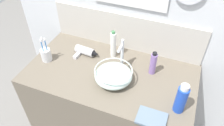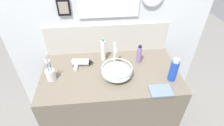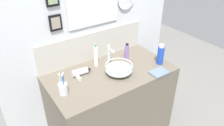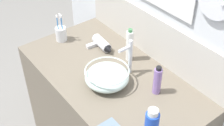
% 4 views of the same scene
% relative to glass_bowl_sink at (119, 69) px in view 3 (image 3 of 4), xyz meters
% --- Properties ---
extents(vanity_counter, '(1.23, 0.66, 0.83)m').
position_rel_glass_bowl_sink_xyz_m(vanity_counter, '(-0.05, 0.06, -0.47)').
color(vanity_counter, '#6B6051').
rests_on(vanity_counter, ground).
extents(back_panel, '(1.98, 0.10, 2.53)m').
position_rel_glass_bowl_sink_xyz_m(back_panel, '(-0.05, 0.42, 0.38)').
color(back_panel, silver).
rests_on(back_panel, ground).
extents(glass_bowl_sink, '(0.26, 0.26, 0.10)m').
position_rel_glass_bowl_sink_xyz_m(glass_bowl_sink, '(0.00, 0.00, 0.00)').
color(glass_bowl_sink, silver).
rests_on(glass_bowl_sink, vanity_counter).
extents(faucet, '(0.02, 0.10, 0.24)m').
position_rel_glass_bowl_sink_xyz_m(faucet, '(-0.00, 0.16, 0.08)').
color(faucet, silver).
rests_on(faucet, vanity_counter).
extents(hair_drier, '(0.20, 0.13, 0.06)m').
position_rel_glass_bowl_sink_xyz_m(hair_drier, '(-0.31, 0.19, -0.02)').
color(hair_drier, silver).
rests_on(hair_drier, vanity_counter).
extents(toothbrush_cup, '(0.08, 0.08, 0.21)m').
position_rel_glass_bowl_sink_xyz_m(toothbrush_cup, '(-0.56, 0.02, -0.00)').
color(toothbrush_cup, silver).
rests_on(toothbrush_cup, vanity_counter).
extents(soap_dispenser, '(0.05, 0.05, 0.19)m').
position_rel_glass_bowl_sink_xyz_m(soap_dispenser, '(0.23, 0.18, 0.03)').
color(soap_dispenser, '#8C6BB2').
rests_on(soap_dispenser, vanity_counter).
extents(spray_bottle, '(0.07, 0.07, 0.22)m').
position_rel_glass_bowl_sink_xyz_m(spray_bottle, '(0.46, -0.08, 0.05)').
color(spray_bottle, blue).
rests_on(spray_bottle, vanity_counter).
extents(shampoo_bottle, '(0.04, 0.04, 0.23)m').
position_rel_glass_bowl_sink_xyz_m(shampoo_bottle, '(-0.10, 0.25, 0.05)').
color(shampoo_bottle, white).
rests_on(shampoo_bottle, vanity_counter).
extents(hand_towel, '(0.18, 0.13, 0.02)m').
position_rel_glass_bowl_sink_xyz_m(hand_towel, '(0.33, -0.21, -0.05)').
color(hand_towel, slate).
rests_on(hand_towel, vanity_counter).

